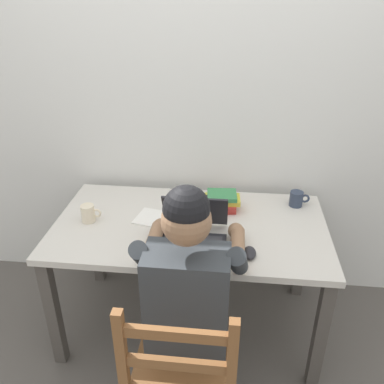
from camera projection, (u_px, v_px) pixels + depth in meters
name	position (u px, v px, depth m)	size (l,w,h in m)	color
ground_plane	(190.00, 322.00, 2.52)	(8.00, 8.00, 0.00)	#56514C
back_wall	(199.00, 92.00, 2.33)	(6.00, 0.04, 2.60)	silver
desk	(190.00, 237.00, 2.22)	(1.45, 0.79, 0.71)	beige
seated_person	(190.00, 290.00, 1.78)	(0.50, 0.60, 1.23)	#33383D
wooden_chair	(182.00, 380.00, 1.64)	(0.42, 0.42, 0.92)	brown
laptop	(193.00, 232.00, 2.02)	(0.33, 0.33, 0.22)	#232328
computer_mouse	(250.00, 253.00, 1.93)	(0.06, 0.10, 0.03)	#232328
coffee_mug_white	(89.00, 213.00, 2.19)	(0.11, 0.07, 0.10)	beige
coffee_mug_dark	(297.00, 199.00, 2.34)	(0.11, 0.08, 0.09)	#2D384C
book_stack_main	(222.00, 201.00, 2.30)	(0.20, 0.17, 0.10)	#BC332D
paper_pile_near_laptop	(157.00, 219.00, 2.22)	(0.23, 0.17, 0.01)	white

